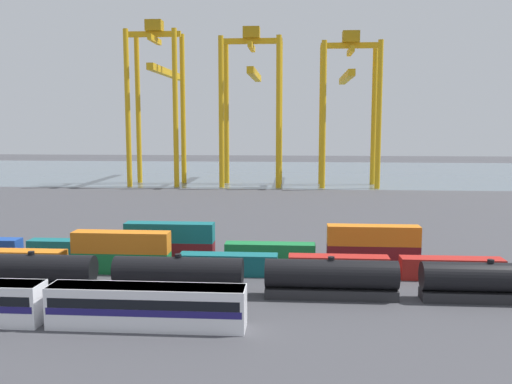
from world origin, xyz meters
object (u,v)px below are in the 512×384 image
(shipping_container_7, at_px, (451,268))
(shipping_container_11, at_px, (170,251))
(gantry_crane_central, at_px, (252,91))
(gantry_crane_east, at_px, (349,93))
(passenger_train, at_px, (46,302))
(gantry_crane_west, at_px, (159,87))
(shipping_container_10, at_px, (73,249))
(freight_tank_row, at_px, (331,278))
(shipping_container_3, at_px, (122,262))

(shipping_container_7, xyz_separation_m, shipping_container_11, (-35.79, 6.53, 0.00))
(gantry_crane_central, distance_m, gantry_crane_east, 28.69)
(shipping_container_11, distance_m, gantry_crane_central, 98.15)
(passenger_train, height_order, shipping_container_11, passenger_train)
(gantry_crane_west, relative_size, gantry_crane_central, 1.05)
(passenger_train, bearing_deg, gantry_crane_east, 72.27)
(passenger_train, distance_m, shipping_container_10, 25.99)
(freight_tank_row, bearing_deg, shipping_container_3, 161.99)
(passenger_train, relative_size, gantry_crane_east, 0.83)
(passenger_train, distance_m, shipping_container_3, 18.32)
(gantry_crane_west, bearing_deg, shipping_container_11, -75.28)
(shipping_container_3, distance_m, shipping_container_11, 7.99)
(shipping_container_10, bearing_deg, gantry_crane_west, 96.81)
(freight_tank_row, relative_size, shipping_container_3, 6.63)
(freight_tank_row, distance_m, gantry_crane_west, 122.53)
(shipping_container_10, height_order, gantry_crane_east, gantry_crane_east)
(gantry_crane_central, bearing_deg, shipping_container_10, -100.38)
(shipping_container_3, relative_size, gantry_crane_east, 0.27)
(shipping_container_10, distance_m, shipping_container_11, 13.67)
(passenger_train, bearing_deg, shipping_container_11, 76.62)
(shipping_container_10, xyz_separation_m, gantry_crane_central, (17.28, 94.34, 26.84))
(shipping_container_3, relative_size, shipping_container_11, 1.00)
(gantry_crane_west, bearing_deg, shipping_container_3, -78.65)
(shipping_container_11, bearing_deg, shipping_container_7, -10.34)
(shipping_container_7, xyz_separation_m, gantry_crane_central, (-32.18, 100.87, 26.84))
(shipping_container_7, xyz_separation_m, shipping_container_10, (-49.46, 6.53, 0.00))
(shipping_container_3, distance_m, gantry_crane_east, 110.80)
(freight_tank_row, distance_m, shipping_container_10, 37.65)
(freight_tank_row, relative_size, gantry_crane_central, 1.73)
(freight_tank_row, relative_size, gantry_crane_east, 1.79)
(shipping_container_11, bearing_deg, gantry_crane_east, 71.17)
(shipping_container_10, relative_size, gantry_crane_central, 0.26)
(shipping_container_3, height_order, gantry_crane_central, gantry_crane_central)
(shipping_container_10, xyz_separation_m, shipping_container_11, (13.67, 0.00, 0.00))
(passenger_train, height_order, gantry_crane_central, gantry_crane_central)
(shipping_container_11, bearing_deg, passenger_train, -103.38)
(gantry_crane_west, xyz_separation_m, gantry_crane_central, (28.68, -1.08, -1.27))
(gantry_crane_west, xyz_separation_m, gantry_crane_east, (57.35, -0.77, -2.08))
(shipping_container_11, relative_size, gantry_crane_west, 0.25)
(shipping_container_10, xyz_separation_m, gantry_crane_west, (-11.40, 95.42, 28.11))
(freight_tank_row, xyz_separation_m, shipping_container_10, (-34.59, 14.83, -0.85))
(gantry_crane_east, bearing_deg, gantry_crane_west, 179.23)
(shipping_container_7, bearing_deg, passenger_train, -156.35)
(shipping_container_10, height_order, shipping_container_11, same)
(shipping_container_3, xyz_separation_m, shipping_container_7, (40.39, 0.00, 0.00))
(passenger_train, bearing_deg, shipping_container_10, 107.42)
(freight_tank_row, relative_size, shipping_container_11, 6.63)
(passenger_train, bearing_deg, gantry_crane_west, 99.06)
(passenger_train, height_order, gantry_crane_east, gantry_crane_east)
(gantry_crane_central, height_order, gantry_crane_east, gantry_crane_central)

